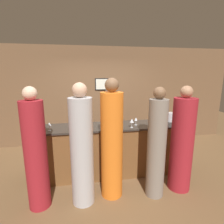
{
  "coord_description": "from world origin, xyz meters",
  "views": [
    {
      "loc": [
        -0.52,
        -3.29,
        2.03
      ],
      "look_at": [
        0.05,
        0.1,
        1.29
      ],
      "focal_mm": 28.0,
      "sensor_mm": 36.0,
      "label": 1
    }
  ],
  "objects_px": {
    "bartender": "(111,123)",
    "guest_2": "(82,150)",
    "wine_bottle_0": "(115,122)",
    "ice_bucket": "(171,117)",
    "guest_3": "(156,147)",
    "guest_0": "(182,143)",
    "guest_1": "(112,144)",
    "guest_4": "(36,154)"
  },
  "relations": [
    {
      "from": "guest_2",
      "to": "wine_bottle_0",
      "type": "height_order",
      "value": "guest_2"
    },
    {
      "from": "guest_0",
      "to": "ice_bucket",
      "type": "relative_size",
      "value": 9.75
    },
    {
      "from": "guest_0",
      "to": "ice_bucket",
      "type": "xyz_separation_m",
      "value": [
        0.18,
        0.78,
        0.28
      ]
    },
    {
      "from": "ice_bucket",
      "to": "bartender",
      "type": "bearing_deg",
      "value": 154.33
    },
    {
      "from": "ice_bucket",
      "to": "wine_bottle_0",
      "type": "bearing_deg",
      "value": -166.8
    },
    {
      "from": "guest_2",
      "to": "guest_3",
      "type": "relative_size",
      "value": 1.04
    },
    {
      "from": "guest_0",
      "to": "guest_3",
      "type": "bearing_deg",
      "value": -169.42
    },
    {
      "from": "ice_bucket",
      "to": "guest_4",
      "type": "bearing_deg",
      "value": -162.21
    },
    {
      "from": "guest_1",
      "to": "ice_bucket",
      "type": "xyz_separation_m",
      "value": [
        1.41,
        0.74,
        0.21
      ]
    },
    {
      "from": "bartender",
      "to": "guest_2",
      "type": "xyz_separation_m",
      "value": [
        -0.7,
        -1.42,
        -0.01
      ]
    },
    {
      "from": "guest_3",
      "to": "guest_4",
      "type": "height_order",
      "value": "guest_4"
    },
    {
      "from": "guest_0",
      "to": "wine_bottle_0",
      "type": "xyz_separation_m",
      "value": [
        -1.1,
        0.47,
        0.3
      ]
    },
    {
      "from": "bartender",
      "to": "guest_4",
      "type": "distance_m",
      "value": 1.96
    },
    {
      "from": "guest_2",
      "to": "ice_bucket",
      "type": "xyz_separation_m",
      "value": [
        1.89,
        0.84,
        0.24
      ]
    },
    {
      "from": "bartender",
      "to": "guest_0",
      "type": "relative_size",
      "value": 1.03
    },
    {
      "from": "wine_bottle_0",
      "to": "ice_bucket",
      "type": "bearing_deg",
      "value": 13.2
    },
    {
      "from": "guest_2",
      "to": "wine_bottle_0",
      "type": "bearing_deg",
      "value": 41.5
    },
    {
      "from": "bartender",
      "to": "guest_1",
      "type": "xyz_separation_m",
      "value": [
        -0.21,
        -1.32,
        0.02
      ]
    },
    {
      "from": "bartender",
      "to": "ice_bucket",
      "type": "distance_m",
      "value": 1.35
    },
    {
      "from": "bartender",
      "to": "guest_0",
      "type": "bearing_deg",
      "value": 127.0
    },
    {
      "from": "bartender",
      "to": "guest_1",
      "type": "relative_size",
      "value": 0.96
    },
    {
      "from": "guest_0",
      "to": "guest_1",
      "type": "bearing_deg",
      "value": 178.56
    },
    {
      "from": "guest_1",
      "to": "guest_2",
      "type": "distance_m",
      "value": 0.49
    },
    {
      "from": "guest_3",
      "to": "wine_bottle_0",
      "type": "xyz_separation_m",
      "value": [
        -0.59,
        0.57,
        0.29
      ]
    },
    {
      "from": "guest_0",
      "to": "guest_1",
      "type": "relative_size",
      "value": 0.94
    },
    {
      "from": "wine_bottle_0",
      "to": "guest_3",
      "type": "bearing_deg",
      "value": -43.9
    },
    {
      "from": "guest_1",
      "to": "guest_4",
      "type": "distance_m",
      "value": 1.16
    },
    {
      "from": "guest_3",
      "to": "guest_0",
      "type": "bearing_deg",
      "value": 10.58
    },
    {
      "from": "bartender",
      "to": "guest_3",
      "type": "relative_size",
      "value": 1.03
    },
    {
      "from": "guest_1",
      "to": "guest_3",
      "type": "bearing_deg",
      "value": -9.95
    },
    {
      "from": "wine_bottle_0",
      "to": "ice_bucket",
      "type": "height_order",
      "value": "wine_bottle_0"
    },
    {
      "from": "guest_1",
      "to": "guest_2",
      "type": "height_order",
      "value": "guest_1"
    },
    {
      "from": "guest_1",
      "to": "guest_4",
      "type": "height_order",
      "value": "guest_1"
    },
    {
      "from": "guest_3",
      "to": "guest_4",
      "type": "distance_m",
      "value": 1.88
    },
    {
      "from": "bartender",
      "to": "wine_bottle_0",
      "type": "relative_size",
      "value": 6.25
    },
    {
      "from": "guest_1",
      "to": "guest_4",
      "type": "xyz_separation_m",
      "value": [
        -1.16,
        -0.08,
        -0.05
      ]
    },
    {
      "from": "guest_0",
      "to": "wine_bottle_0",
      "type": "height_order",
      "value": "guest_0"
    },
    {
      "from": "guest_0",
      "to": "wine_bottle_0",
      "type": "relative_size",
      "value": 6.07
    },
    {
      "from": "wine_bottle_0",
      "to": "guest_1",
      "type": "bearing_deg",
      "value": -106.18
    },
    {
      "from": "guest_3",
      "to": "wine_bottle_0",
      "type": "distance_m",
      "value": 0.87
    },
    {
      "from": "bartender",
      "to": "wine_bottle_0",
      "type": "distance_m",
      "value": 0.92
    },
    {
      "from": "bartender",
      "to": "guest_3",
      "type": "bearing_deg",
      "value": 109.33
    }
  ]
}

